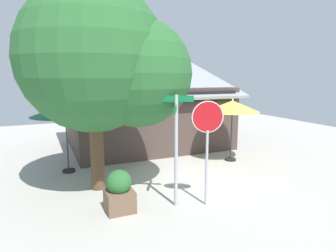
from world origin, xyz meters
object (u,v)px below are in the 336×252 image
Objects in this scene: sidewalk_planter at (119,192)px; stop_sign at (207,133)px; street_sign_post at (176,139)px; shade_tree at (106,63)px; patio_umbrella_mustard_center at (232,107)px; patio_umbrella_forest_green_left at (65,111)px.

stop_sign is at bearing -14.23° from sidewalk_planter.
shade_tree is (-1.34, 1.86, 1.96)m from street_sign_post.
patio_umbrella_mustard_center is 2.33× the size of sidewalk_planter.
patio_umbrella_mustard_center is at bearing 46.07° from stop_sign.
shade_tree reaches higher than street_sign_post.
patio_umbrella_mustard_center is 6.10m from sidewalk_planter.
shade_tree reaches higher than patio_umbrella_mustard_center.
patio_umbrella_mustard_center is at bearing 11.41° from shade_tree.
patio_umbrella_mustard_center is at bearing 26.42° from sidewalk_planter.
shade_tree is 3.61m from sidewalk_planter.
sidewalk_planter is (-1.43, 0.30, -1.29)m from street_sign_post.
sidewalk_planter is (0.91, -3.72, -1.70)m from patio_umbrella_forest_green_left.
sidewalk_planter is at bearing 165.77° from stop_sign.
street_sign_post is at bearing 161.23° from stop_sign.
patio_umbrella_forest_green_left is at bearing 126.01° from stop_sign.
shade_tree is at bearing -168.59° from patio_umbrella_mustard_center.
street_sign_post is 4.81m from patio_umbrella_mustard_center.
patio_umbrella_forest_green_left is (-2.34, 4.02, 0.40)m from street_sign_post.
shade_tree reaches higher than sidewalk_planter.
shade_tree is (-5.15, -1.04, 1.56)m from patio_umbrella_mustard_center.
patio_umbrella_mustard_center is 0.42× the size of shade_tree.
shade_tree reaches higher than stop_sign.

